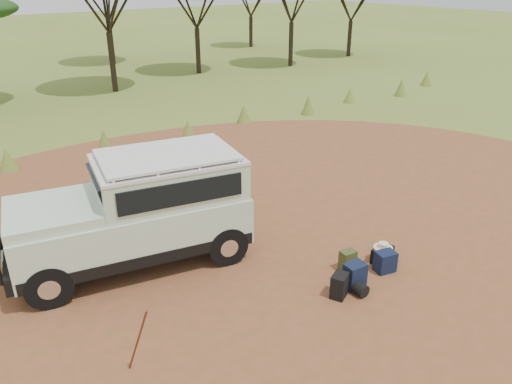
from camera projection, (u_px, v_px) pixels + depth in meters
ground at (260, 267)px, 10.63m from camera, size 140.00×140.00×0.00m
dirt_clearing at (260, 267)px, 10.63m from camera, size 23.00×23.00×0.01m
grass_fringe at (109, 143)px, 16.89m from camera, size 36.60×1.60×0.90m
safari_vehicle at (139, 214)px, 10.40m from camera, size 5.16×2.87×2.38m
walking_staff at (138, 341)px, 7.56m from camera, size 0.24×0.52×1.33m
backpack_black at (339, 286)px, 9.59m from camera, size 0.44×0.40×0.49m
backpack_navy at (355, 276)px, 9.85m from camera, size 0.44×0.33×0.54m
backpack_olive at (348, 260)px, 10.46m from camera, size 0.35×0.26×0.45m
duffel_navy at (385, 262)px, 10.41m from camera, size 0.46×0.39×0.46m
hard_case at (382, 255)px, 10.76m from camera, size 0.56×0.47×0.34m
stuff_sack at (360, 289)px, 9.67m from camera, size 0.28×0.28×0.27m
safari_hat at (383, 246)px, 10.67m from camera, size 0.41×0.41×0.12m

